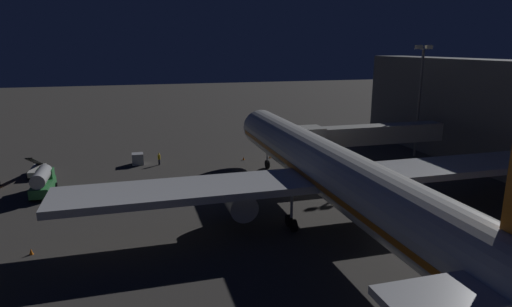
{
  "coord_description": "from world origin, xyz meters",
  "views": [
    {
      "loc": [
        18.37,
        48.93,
        17.51
      ],
      "look_at": [
        3.0,
        -5.24,
        3.5
      ],
      "focal_mm": 30.46,
      "sensor_mm": 36.0,
      "label": 1
    }
  ],
  "objects": [
    {
      "name": "traffic_cone_wingtip_svc_side",
      "position": [
        27.69,
        10.71,
        0.28
      ],
      "size": [
        0.36,
        0.36,
        0.55
      ],
      "primitive_type": "cone",
      "color": "orange",
      "rests_on": "ground_plane"
    },
    {
      "name": "belt_loader",
      "position": [
        31.81,
        -14.96,
        0.85
      ],
      "size": [
        1.96,
        8.12,
        3.52
      ],
      "color": "silver",
      "rests_on": "ground_plane"
    },
    {
      "name": "baggage_container_near_belt",
      "position": [
        18.27,
        -17.19,
        0.84
      ],
      "size": [
        1.67,
        1.7,
        1.68
      ],
      "primitive_type": "cube",
      "color": "#B7BABF",
      "rests_on": "ground_plane"
    },
    {
      "name": "ground_crew_by_belt_loader",
      "position": [
        15.18,
        -15.94,
        1.02
      ],
      "size": [
        0.4,
        0.4,
        1.84
      ],
      "color": "black",
      "rests_on": "ground_plane"
    },
    {
      "name": "traffic_cone_nose_starboard",
      "position": [
        2.2,
        -15.24,
        0.28
      ],
      "size": [
        0.36,
        0.36,
        0.55
      ],
      "primitive_type": "cone",
      "color": "orange",
      "rests_on": "ground_plane"
    },
    {
      "name": "traffic_cone_nose_port",
      "position": [
        -2.2,
        -15.24,
        0.28
      ],
      "size": [
        0.36,
        0.36,
        0.55
      ],
      "primitive_type": "cone",
      "color": "orange",
      "rests_on": "ground_plane"
    },
    {
      "name": "airliner_at_gate",
      "position": [
        0.0,
        12.36,
        5.39
      ],
      "size": [
        52.39,
        57.38,
        19.43
      ],
      "color": "silver",
      "rests_on": "ground_plane"
    },
    {
      "name": "jet_bridge",
      "position": [
        -11.65,
        -3.7,
        5.48
      ],
      "size": [
        21.65,
        3.4,
        7.01
      ],
      "color": "#9E9E99",
      "rests_on": "ground_plane"
    },
    {
      "name": "fuel_tanker",
      "position": [
        29.55,
        -6.29,
        1.65
      ],
      "size": [
        2.46,
        6.12,
        3.15
      ],
      "color": "#287038",
      "rests_on": "ground_plane"
    },
    {
      "name": "ground_plane",
      "position": [
        0.0,
        0.0,
        0.0
      ],
      "size": [
        320.0,
        320.0,
        0.0
      ],
      "primitive_type": "plane",
      "color": "#383533"
    },
    {
      "name": "apron_floodlight_mast",
      "position": [
        -25.5,
        -10.43,
        10.24
      ],
      "size": [
        2.9,
        0.5,
        17.61
      ],
      "color": "#59595E",
      "rests_on": "ground_plane"
    }
  ]
}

